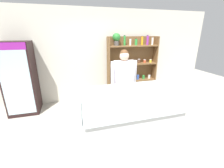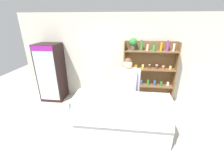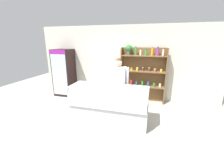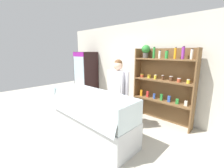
{
  "view_description": "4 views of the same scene",
  "coord_description": "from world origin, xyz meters",
  "px_view_note": "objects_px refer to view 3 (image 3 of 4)",
  "views": [
    {
      "loc": [
        -1.13,
        -2.54,
        2.02
      ],
      "look_at": [
        -0.25,
        0.55,
        0.92
      ],
      "focal_mm": 24.0,
      "sensor_mm": 36.0,
      "label": 1
    },
    {
      "loc": [
        0.11,
        -2.77,
        2.48
      ],
      "look_at": [
        -0.26,
        0.42,
        1.11
      ],
      "focal_mm": 24.0,
      "sensor_mm": 36.0,
      "label": 2
    },
    {
      "loc": [
        1.1,
        -3.57,
        2.14
      ],
      "look_at": [
        -0.12,
        0.7,
        0.86
      ],
      "focal_mm": 24.0,
      "sensor_mm": 36.0,
      "label": 3
    },
    {
      "loc": [
        2.38,
        -1.91,
        1.83
      ],
      "look_at": [
        0.07,
        0.49,
        1.12
      ],
      "focal_mm": 24.0,
      "sensor_mm": 36.0,
      "label": 4
    }
  ],
  "objects_px": {
    "shelving_unit": "(142,71)",
    "deli_display_case": "(108,111)",
    "shop_clerk": "(118,80)",
    "drinks_fridge": "(64,73)"
  },
  "relations": [
    {
      "from": "shelving_unit",
      "to": "deli_display_case",
      "type": "distance_m",
      "value": 2.06
    },
    {
      "from": "deli_display_case",
      "to": "shop_clerk",
      "type": "height_order",
      "value": "shop_clerk"
    },
    {
      "from": "drinks_fridge",
      "to": "shop_clerk",
      "type": "bearing_deg",
      "value": -20.12
    },
    {
      "from": "deli_display_case",
      "to": "drinks_fridge",
      "type": "bearing_deg",
      "value": 145.63
    },
    {
      "from": "shop_clerk",
      "to": "shelving_unit",
      "type": "bearing_deg",
      "value": 59.91
    },
    {
      "from": "shelving_unit",
      "to": "shop_clerk",
      "type": "height_order",
      "value": "shelving_unit"
    },
    {
      "from": "shelving_unit",
      "to": "shop_clerk",
      "type": "bearing_deg",
      "value": -120.09
    },
    {
      "from": "shelving_unit",
      "to": "deli_display_case",
      "type": "height_order",
      "value": "shelving_unit"
    },
    {
      "from": "shop_clerk",
      "to": "deli_display_case",
      "type": "bearing_deg",
      "value": -97.1
    },
    {
      "from": "drinks_fridge",
      "to": "shop_clerk",
      "type": "distance_m",
      "value": 2.62
    }
  ]
}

